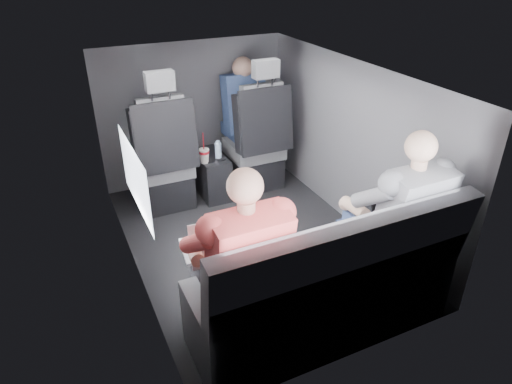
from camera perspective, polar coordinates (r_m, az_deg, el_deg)
name	(u,v)px	position (r m, az deg, el deg)	size (l,w,h in m)	color
floor	(251,241)	(3.69, -0.68, -6.15)	(2.60, 2.60, 0.00)	black
ceiling	(249,73)	(3.13, -0.83, 14.62)	(2.60, 2.60, 0.00)	#B2B2AD
panel_left	(126,190)	(3.13, -15.89, 0.22)	(0.02, 2.60, 1.35)	#56565B
panel_right	(351,145)	(3.78, 11.80, 5.78)	(0.02, 2.60, 1.35)	#56565B
panel_front	(194,113)	(4.49, -7.80, 9.76)	(1.80, 0.02, 1.35)	#56565B
panel_back	(357,264)	(2.40, 12.47, -8.79)	(1.80, 0.02, 1.35)	#56565B
side_window	(135,178)	(2.77, -14.90, 1.73)	(0.02, 0.75, 0.42)	white
seatbelt	(265,113)	(4.05, 1.10, 9.80)	(0.05, 0.01, 0.65)	black
front_seat_left	(163,166)	(4.06, -11.51, 3.21)	(0.52, 0.58, 1.26)	black
front_seat_right	(256,149)	(4.33, 0.05, 5.45)	(0.52, 0.58, 1.26)	black
center_console	(211,175)	(4.30, -5.61, 2.15)	(0.24, 0.48, 0.41)	black
rear_bench	(326,291)	(2.78, 8.71, -12.18)	(1.60, 0.57, 0.92)	#5B5B60
soda_cup	(204,155)	(4.04, -6.50, 4.59)	(0.09, 0.09, 0.28)	white
water_bottle	(218,150)	(4.11, -4.75, 5.21)	(0.06, 0.06, 0.17)	#9DBAD5
laptop_white	(216,245)	(2.56, -4.99, -6.59)	(0.38, 0.36, 0.26)	silver
laptop_black	(378,205)	(3.04, 15.03, -1.55)	(0.35, 0.33, 0.22)	black
passenger_rear_left	(238,262)	(2.44, -2.24, -8.73)	(0.50, 0.62, 1.22)	#313136
passenger_rear_right	(395,217)	(2.94, 16.95, -2.98)	(0.50, 0.62, 1.23)	navy
passenger_front_right	(243,106)	(4.43, -1.58, 10.74)	(0.39, 0.39, 0.77)	navy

